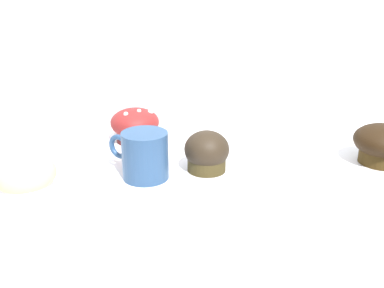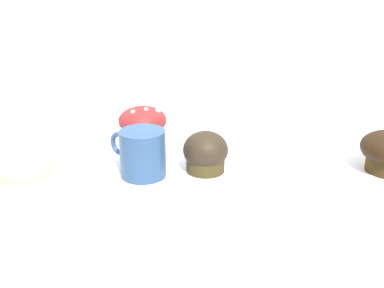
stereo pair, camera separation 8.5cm
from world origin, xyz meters
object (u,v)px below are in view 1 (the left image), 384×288
muffin_back_left (26,178)px  coffee_cup (144,154)px  muffin_front_center (383,144)px  muffin_back_right (207,153)px  muffin_front_left (135,125)px

muffin_back_left → coffee_cup: bearing=10.3°
muffin_front_center → muffin_back_right: same height
coffee_cup → muffin_back_right: bearing=2.7°
muffin_back_left → muffin_front_left: 0.31m
muffin_front_center → coffee_cup: bearing=175.5°
muffin_back_right → muffin_front_center: bearing=-6.9°
muffin_back_left → muffin_back_right: bearing=7.5°
muffin_front_center → muffin_front_left: same height
muffin_front_center → muffin_back_right: bearing=173.1°
muffin_back_left → muffin_front_left: size_ratio=0.95×
muffin_back_left → muffin_back_right: muffin_back_right is taller
muffin_front_center → coffee_cup: (-0.46, 0.04, 0.01)m
muffin_front_left → coffee_cup: (-0.00, -0.19, 0.01)m
muffin_front_center → muffin_front_left: size_ratio=1.06×
muffin_front_center → coffee_cup: coffee_cup is taller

